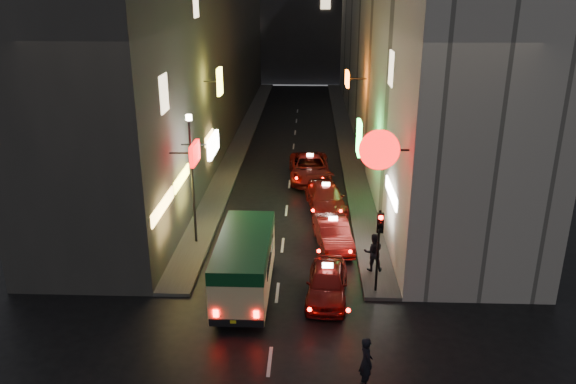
# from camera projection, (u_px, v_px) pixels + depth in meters

# --- Properties ---
(building_left) EXTENTS (7.65, 52.00, 18.00)m
(building_left) POSITION_uv_depth(u_px,v_px,m) (193.00, 25.00, 44.07)
(building_left) COLOR #383532
(building_left) RESTS_ON ground
(building_right) EXTENTS (7.89, 52.00, 18.00)m
(building_right) POSITION_uv_depth(u_px,v_px,m) (398.00, 25.00, 43.48)
(building_right) COLOR #AFABA1
(building_right) RESTS_ON ground
(sidewalk_left) EXTENTS (1.50, 52.00, 0.15)m
(sidewalk_left) POSITION_uv_depth(u_px,v_px,m) (244.00, 136.00, 46.99)
(sidewalk_left) COLOR #474542
(sidewalk_left) RESTS_ON ground
(sidewalk_right) EXTENTS (1.50, 52.00, 0.15)m
(sidewalk_right) POSITION_uv_depth(u_px,v_px,m) (346.00, 137.00, 46.68)
(sidewalk_right) COLOR #474542
(sidewalk_right) RESTS_ON ground
(minibus) EXTENTS (2.05, 5.81, 2.49)m
(minibus) POSITION_uv_depth(u_px,v_px,m) (245.00, 259.00, 22.30)
(minibus) COLOR beige
(minibus) RESTS_ON ground
(taxi_near) EXTENTS (2.40, 5.08, 1.74)m
(taxi_near) POSITION_uv_depth(u_px,v_px,m) (327.00, 280.00, 22.31)
(taxi_near) COLOR maroon
(taxi_near) RESTS_ON ground
(taxi_second) EXTENTS (2.73, 5.18, 1.74)m
(taxi_second) POSITION_uv_depth(u_px,v_px,m) (333.00, 231.00, 26.81)
(taxi_second) COLOR maroon
(taxi_second) RESTS_ON ground
(taxi_third) EXTENTS (2.74, 5.35, 1.80)m
(taxi_third) POSITION_uv_depth(u_px,v_px,m) (326.00, 195.00, 31.31)
(taxi_third) COLOR maroon
(taxi_third) RESTS_ON ground
(taxi_far) EXTENTS (2.62, 5.80, 1.98)m
(taxi_far) POSITION_uv_depth(u_px,v_px,m) (310.00, 166.00, 36.21)
(taxi_far) COLOR maroon
(taxi_far) RESTS_ON ground
(pedestrian_crossing) EXTENTS (0.58, 0.73, 1.92)m
(pedestrian_crossing) POSITION_uv_depth(u_px,v_px,m) (366.00, 359.00, 17.31)
(pedestrian_crossing) COLOR black
(pedestrian_crossing) RESTS_ON ground
(pedestrian_sidewalk) EXTENTS (0.75, 0.49, 1.94)m
(pedestrian_sidewalk) POSITION_uv_depth(u_px,v_px,m) (373.00, 250.00, 24.14)
(pedestrian_sidewalk) COLOR black
(pedestrian_sidewalk) RESTS_ON sidewalk_right
(traffic_light) EXTENTS (0.26, 0.43, 3.50)m
(traffic_light) POSITION_uv_depth(u_px,v_px,m) (379.00, 235.00, 21.83)
(traffic_light) COLOR black
(traffic_light) RESTS_ON sidewalk_right
(lamp_post) EXTENTS (0.28, 0.28, 6.22)m
(lamp_post) POSITION_uv_depth(u_px,v_px,m) (192.00, 171.00, 26.03)
(lamp_post) COLOR black
(lamp_post) RESTS_ON sidewalk_left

